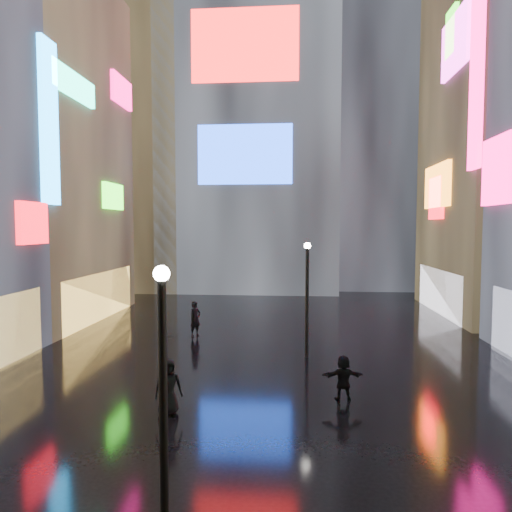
# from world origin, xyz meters

# --- Properties ---
(ground) EXTENTS (140.00, 140.00, 0.00)m
(ground) POSITION_xyz_m (0.00, 20.00, 0.00)
(ground) COLOR black
(ground) RESTS_ON ground
(building_left_far) EXTENTS (10.28, 12.00, 22.00)m
(building_left_far) POSITION_xyz_m (-15.98, 26.00, 10.98)
(building_left_far) COLOR black
(building_left_far) RESTS_ON ground
(tower_main) EXTENTS (16.00, 14.20, 42.00)m
(tower_main) POSITION_xyz_m (-3.00, 43.97, 21.01)
(tower_main) COLOR black
(tower_main) RESTS_ON ground
(tower_flank_right) EXTENTS (12.00, 12.00, 34.00)m
(tower_flank_right) POSITION_xyz_m (9.00, 46.00, 17.00)
(tower_flank_right) COLOR black
(tower_flank_right) RESTS_ON ground
(tower_flank_left) EXTENTS (10.00, 10.00, 26.00)m
(tower_flank_left) POSITION_xyz_m (-14.00, 42.00, 13.00)
(tower_flank_left) COLOR black
(tower_flank_left) RESTS_ON ground
(lamp_near) EXTENTS (0.30, 0.30, 5.20)m
(lamp_near) POSITION_xyz_m (-1.21, 6.14, 2.94)
(lamp_near) COLOR black
(lamp_near) RESTS_ON ground
(lamp_far) EXTENTS (0.30, 0.30, 5.20)m
(lamp_far) POSITION_xyz_m (1.76, 18.60, 2.94)
(lamp_far) COLOR black
(lamp_far) RESTS_ON ground
(pedestrian_4) EXTENTS (1.01, 0.87, 1.76)m
(pedestrian_4) POSITION_xyz_m (-2.75, 11.91, 0.88)
(pedestrian_4) COLOR black
(pedestrian_4) RESTS_ON ground
(pedestrian_5) EXTENTS (1.47, 0.64, 1.54)m
(pedestrian_5) POSITION_xyz_m (2.85, 13.58, 0.77)
(pedestrian_5) COLOR black
(pedestrian_5) RESTS_ON ground
(pedestrian_6) EXTENTS (0.77, 0.81, 1.87)m
(pedestrian_6) POSITION_xyz_m (-4.12, 22.14, 0.94)
(pedestrian_6) COLOR black
(pedestrian_6) RESTS_ON ground
(umbrella_2) EXTENTS (1.26, 1.26, 0.81)m
(umbrella_2) POSITION_xyz_m (-2.75, 11.91, 2.17)
(umbrella_2) COLOR black
(umbrella_2) RESTS_ON pedestrian_4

